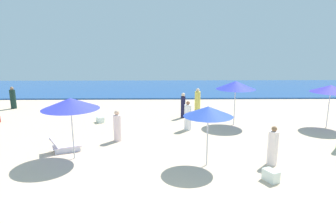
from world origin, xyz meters
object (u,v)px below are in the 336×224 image
(beachgoer_1, at_px, (188,117))
(beachgoer_3, at_px, (183,106))
(lounge_chair_0_0, at_px, (64,146))
(umbrella_3, at_px, (331,89))
(beachgoer_5, at_px, (117,127))
(umbrella_2, at_px, (208,111))
(cooler_box_2, at_px, (271,176))
(beachgoer_2, at_px, (13,99))
(beachgoer_6, at_px, (197,102))
(umbrella_4, at_px, (236,85))
(beachgoer_4, at_px, (273,147))
(cooler_box_0, at_px, (100,120))
(umbrella_0, at_px, (70,104))

(beachgoer_1, distance_m, beachgoer_3, 2.67)
(lounge_chair_0_0, xyz_separation_m, beachgoer_3, (5.57, 5.93, 0.49))
(umbrella_3, xyz_separation_m, beachgoer_5, (-11.33, -2.12, -1.49))
(umbrella_2, height_order, cooler_box_2, umbrella_2)
(beachgoer_2, distance_m, beachgoer_5, 11.29)
(umbrella_2, height_order, beachgoer_3, umbrella_2)
(beachgoer_5, xyz_separation_m, cooler_box_2, (5.89, -4.43, -0.49))
(beachgoer_3, xyz_separation_m, beachgoer_6, (1.05, 1.24, 0.02))
(umbrella_4, bearing_deg, beachgoer_5, -156.09)
(beachgoer_4, height_order, beachgoer_6, beachgoer_6)
(lounge_chair_0_0, distance_m, umbrella_4, 9.62)
(beachgoer_3, distance_m, beachgoer_6, 1.62)
(beachgoer_3, relative_size, beachgoer_5, 1.04)
(beachgoer_3, xyz_separation_m, beachgoer_4, (2.98, -7.49, -0.05))
(lounge_chair_0_0, height_order, beachgoer_2, beachgoer_2)
(umbrella_4, distance_m, cooler_box_0, 8.14)
(beachgoer_1, relative_size, beachgoer_5, 1.04)
(umbrella_2, xyz_separation_m, beachgoer_1, (-0.35, 4.84, -1.42))
(umbrella_3, relative_size, beachgoer_5, 1.58)
(umbrella_4, height_order, cooler_box_0, umbrella_4)
(umbrella_3, relative_size, cooler_box_0, 5.03)
(umbrella_2, relative_size, beachgoer_1, 1.48)
(beachgoer_3, height_order, cooler_box_0, beachgoer_3)
(lounge_chair_0_0, height_order, beachgoer_1, beachgoer_1)
(beachgoer_4, height_order, beachgoer_5, beachgoer_4)
(umbrella_3, height_order, cooler_box_2, umbrella_3)
(beachgoer_4, bearing_deg, umbrella_4, 78.21)
(umbrella_4, distance_m, cooler_box_2, 7.53)
(cooler_box_2, bearing_deg, beachgoer_2, 24.85)
(cooler_box_2, bearing_deg, beachgoer_5, 27.18)
(umbrella_0, bearing_deg, umbrella_3, 18.84)
(cooler_box_0, relative_size, cooler_box_2, 0.87)
(umbrella_3, distance_m, cooler_box_2, 8.74)
(umbrella_0, distance_m, beachgoer_3, 8.48)
(umbrella_4, height_order, beachgoer_6, umbrella_4)
(umbrella_0, relative_size, beachgoer_6, 1.50)
(umbrella_2, xyz_separation_m, umbrella_3, (7.45, 5.13, 0.05))
(umbrella_0, bearing_deg, beachgoer_2, 126.36)
(beachgoer_2, relative_size, beachgoer_3, 1.00)
(cooler_box_0, bearing_deg, beachgoer_1, 40.77)
(beachgoer_4, distance_m, cooler_box_2, 1.62)
(beachgoer_3, bearing_deg, cooler_box_2, -56.21)
(umbrella_4, distance_m, beachgoer_6, 3.77)
(umbrella_0, distance_m, lounge_chair_0_0, 2.29)
(beachgoer_5, bearing_deg, beachgoer_3, 121.74)
(umbrella_3, xyz_separation_m, beachgoer_3, (-7.88, 2.38, -1.44))
(cooler_box_0, bearing_deg, umbrella_3, 52.43)
(umbrella_3, distance_m, beachgoer_6, 7.86)
(lounge_chair_0_0, relative_size, beachgoer_4, 0.93)
(lounge_chair_0_0, height_order, cooler_box_2, lounge_chair_0_0)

